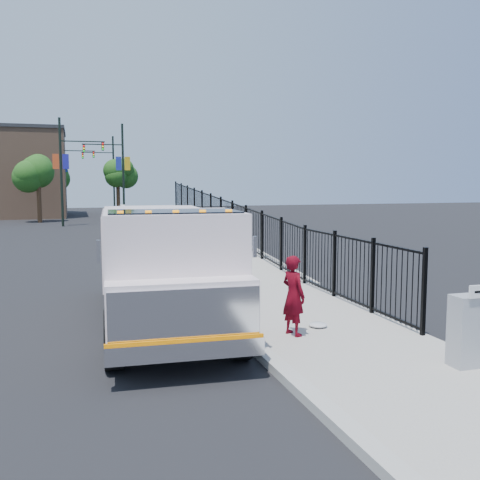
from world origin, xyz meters
name	(u,v)px	position (x,y,z in m)	size (l,w,h in m)	color
ground	(233,329)	(0.00, 0.00, 0.00)	(120.00, 120.00, 0.00)	black
sidewalk	(353,345)	(1.93, -2.00, 0.06)	(3.55, 12.00, 0.12)	#9E998E
curb	(263,353)	(0.00, -2.00, 0.08)	(0.30, 12.00, 0.16)	#ADAAA3
ramp	(185,246)	(2.12, 16.00, 0.00)	(3.95, 24.00, 1.70)	#9E998E
iron_fence	(232,235)	(3.55, 12.00, 0.90)	(0.10, 28.00, 1.80)	black
truck	(162,257)	(-1.42, 0.92, 1.58)	(3.14, 8.33, 2.80)	black
worker	(293,295)	(0.97, -1.17, 0.96)	(0.61, 0.40, 1.68)	#53030F
utility_cabinet	(467,331)	(3.10, -3.83, 0.75)	(0.55, 0.40, 1.25)	gray
arrow_sign	(478,292)	(3.10, -4.05, 1.48)	(0.35, 0.04, 0.22)	white
debris	(318,325)	(1.74, -0.78, 0.17)	(0.41, 0.41, 0.10)	silver
light_pole_0	(65,167)	(-3.83, 30.69, 4.36)	(3.77, 0.22, 8.00)	black
light_pole_1	(119,169)	(0.33, 33.64, 4.36)	(3.78, 0.22, 8.00)	black
light_pole_2	(65,171)	(-4.04, 43.49, 4.36)	(3.77, 0.22, 8.00)	black
light_pole_3	(111,172)	(0.45, 46.08, 4.36)	(3.78, 0.22, 8.00)	black
tree_0	(38,174)	(-5.99, 35.10, 3.95)	(2.76, 2.76, 5.38)	#382314
tree_1	(118,175)	(0.68, 39.93, 3.90)	(2.10, 2.10, 5.05)	#382314
tree_2	(54,176)	(-5.28, 49.63, 3.97)	(3.12, 3.12, 5.56)	#382314
building	(10,174)	(-9.00, 44.00, 4.00)	(10.00, 10.00, 8.00)	#8C664C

